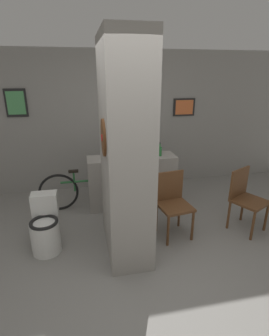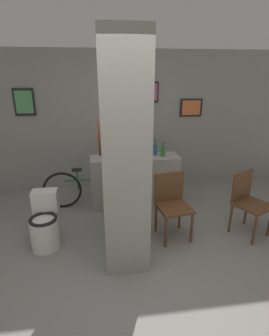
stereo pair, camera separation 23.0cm
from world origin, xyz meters
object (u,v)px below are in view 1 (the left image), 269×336
(toilet, at_px, (45,228))
(chair_by_doorway, at_px, (245,196))
(chair_near_pillar, at_px, (172,201))
(bicycle, at_px, (91,189))
(bottle_tall, at_px, (152,149))

(toilet, height_order, chair_by_doorway, chair_by_doorway)
(toilet, bearing_deg, chair_near_pillar, 0.86)
(toilet, distance_m, chair_by_doorway, 2.81)
(chair_near_pillar, relative_size, bicycle, 0.53)
(chair_by_doorway, xyz_separation_m, bottle_tall, (-1.11, 1.11, 0.47))
(chair_near_pillar, bearing_deg, chair_by_doorway, -12.61)
(bicycle, relative_size, bottle_tall, 6.20)
(chair_near_pillar, relative_size, bottle_tall, 3.28)
(toilet, distance_m, chair_near_pillar, 1.73)
(chair_by_doorway, bearing_deg, chair_near_pillar, 148.92)
(toilet, xyz_separation_m, bottle_tall, (1.69, 1.06, 0.67))
(chair_by_doorway, relative_size, bicycle, 0.53)
(chair_near_pillar, distance_m, chair_by_doorway, 1.08)
(chair_by_doorway, xyz_separation_m, bicycle, (-2.17, 1.10, -0.17))
(chair_by_doorway, bearing_deg, toilet, 152.11)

